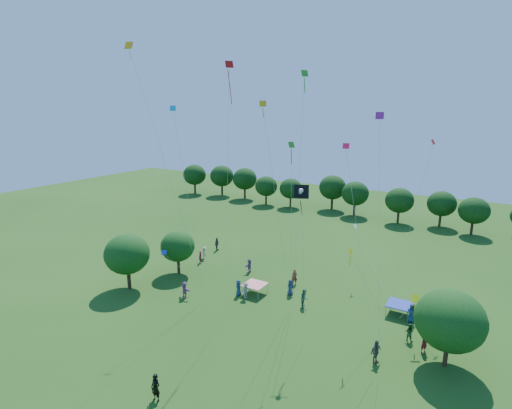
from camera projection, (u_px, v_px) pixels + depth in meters
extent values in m
cylinder|color=#422B19|center=(129.00, 280.00, 43.22)|extent=(0.39, 0.39, 1.92)
ellipsoid|color=#164715|center=(127.00, 254.00, 42.52)|extent=(4.77, 4.77, 4.30)
cylinder|color=#422B19|center=(179.00, 267.00, 47.18)|extent=(0.35, 0.35, 1.70)
ellipsoid|color=#164715|center=(178.00, 246.00, 46.59)|extent=(3.98, 3.98, 3.58)
cylinder|color=#422B19|center=(446.00, 356.00, 30.21)|extent=(0.34, 0.34, 1.63)
ellipsoid|color=#164715|center=(450.00, 320.00, 29.51)|extent=(5.08, 5.08, 4.57)
cylinder|color=#422B19|center=(195.00, 189.00, 91.66)|extent=(0.44, 0.44, 2.15)
ellipsoid|color=#113710|center=(195.00, 175.00, 90.89)|extent=(5.17, 5.17, 4.65)
cylinder|color=#422B19|center=(222.00, 190.00, 89.79)|extent=(0.45, 0.45, 2.17)
ellipsoid|color=#113710|center=(222.00, 176.00, 89.01)|extent=(5.22, 5.22, 4.70)
cylinder|color=#422B19|center=(245.00, 194.00, 86.35)|extent=(0.44, 0.44, 2.15)
ellipsoid|color=#113710|center=(245.00, 179.00, 85.59)|extent=(5.17, 5.17, 4.65)
cylinder|color=#422B19|center=(266.00, 200.00, 81.19)|extent=(0.38, 0.38, 1.87)
ellipsoid|color=#113710|center=(266.00, 186.00, 80.52)|extent=(4.48, 4.48, 4.03)
cylinder|color=#422B19|center=(290.00, 202.00, 79.09)|extent=(0.38, 0.38, 1.84)
ellipsoid|color=#113710|center=(291.00, 189.00, 78.44)|extent=(4.42, 4.42, 3.98)
cylinder|color=#422B19|center=(332.00, 204.00, 77.19)|extent=(0.44, 0.44, 2.14)
ellipsoid|color=#113710|center=(333.00, 187.00, 76.43)|extent=(5.14, 5.14, 4.63)
cylinder|color=#422B19|center=(354.00, 210.00, 72.84)|extent=(0.42, 0.42, 2.03)
ellipsoid|color=#113710|center=(355.00, 193.00, 72.12)|extent=(4.86, 4.86, 4.37)
cylinder|color=#422B19|center=(398.00, 217.00, 67.93)|extent=(0.40, 0.40, 1.96)
ellipsoid|color=#113710|center=(399.00, 200.00, 67.23)|extent=(4.71, 4.71, 4.24)
cylinder|color=#422B19|center=(440.00, 221.00, 66.02)|extent=(0.39, 0.39, 1.91)
ellipsoid|color=#113710|center=(442.00, 204.00, 65.34)|extent=(4.59, 4.59, 4.13)
cylinder|color=#422B19|center=(472.00, 228.00, 61.81)|extent=(0.39, 0.39, 1.89)
ellipsoid|color=#113710|center=(474.00, 211.00, 61.14)|extent=(4.54, 4.54, 4.08)
cube|color=red|center=(255.00, 284.00, 41.91)|extent=(2.20, 2.20, 0.08)
cylinder|color=#999999|center=(242.00, 290.00, 41.70)|extent=(0.05, 0.05, 1.10)
cylinder|color=#999999|center=(258.00, 295.00, 40.70)|extent=(0.05, 0.05, 1.10)
cylinder|color=#999999|center=(252.00, 283.00, 43.36)|extent=(0.05, 0.05, 1.10)
cylinder|color=#999999|center=(268.00, 287.00, 42.36)|extent=(0.05, 0.05, 1.10)
cube|color=#1930A5|center=(399.00, 304.00, 37.66)|extent=(2.20, 2.20, 0.08)
cylinder|color=#999999|center=(386.00, 311.00, 37.44)|extent=(0.05, 0.05, 1.10)
cylinder|color=#999999|center=(408.00, 317.00, 36.44)|extent=(0.05, 0.05, 1.10)
cylinder|color=#999999|center=(391.00, 302.00, 39.11)|extent=(0.05, 0.05, 1.10)
cylinder|color=#999999|center=(412.00, 307.00, 38.11)|extent=(0.05, 0.05, 1.10)
imported|color=black|center=(156.00, 388.00, 26.50)|extent=(0.74, 0.49, 1.97)
imported|color=navy|center=(411.00, 313.00, 36.34)|extent=(0.94, 0.58, 1.81)
imported|color=maroon|center=(200.00, 257.00, 50.32)|extent=(0.67, 0.55, 1.54)
imported|color=#225026|center=(409.00, 332.00, 33.45)|extent=(0.81, 0.50, 1.56)
imported|color=#B19C8D|center=(204.00, 253.00, 51.78)|extent=(1.11, 1.05, 1.61)
imported|color=#49403A|center=(376.00, 352.00, 30.51)|extent=(0.91, 1.22, 1.90)
imported|color=#9B5A96|center=(249.00, 265.00, 47.55)|extent=(0.61, 1.57, 1.67)
imported|color=navy|center=(239.00, 288.00, 41.57)|extent=(0.74, 0.97, 1.75)
imported|color=maroon|center=(424.00, 343.00, 31.82)|extent=(0.70, 0.75, 1.70)
imported|color=#255838|center=(304.00, 298.00, 39.22)|extent=(0.74, 1.02, 1.84)
imported|color=#AB9689|center=(246.00, 290.00, 40.98)|extent=(0.90, 1.24, 1.73)
imported|color=#484339|center=(217.00, 244.00, 54.81)|extent=(0.68, 1.14, 1.82)
imported|color=#9D5B9C|center=(185.00, 290.00, 41.14)|extent=(1.71, 1.03, 1.73)
imported|color=#1A234C|center=(290.00, 287.00, 41.72)|extent=(0.92, 0.64, 1.69)
imported|color=maroon|center=(295.00, 277.00, 44.21)|extent=(0.75, 0.59, 1.75)
cube|color=black|center=(301.00, 192.00, 32.15)|extent=(1.36, 1.09, 1.02)
cube|color=black|center=(301.00, 208.00, 32.51)|extent=(0.15, 0.27, 1.18)
sphere|color=white|center=(301.00, 191.00, 32.08)|extent=(0.37, 0.37, 0.37)
cylinder|color=white|center=(301.00, 194.00, 32.14)|extent=(0.27, 0.52, 0.34)
cylinder|color=white|center=(301.00, 194.00, 32.14)|extent=(0.27, 0.52, 0.34)
cylinder|color=beige|center=(303.00, 263.00, 32.95)|extent=(1.05, 0.78, 10.73)
cube|color=red|center=(229.00, 64.00, 34.79)|extent=(0.73, 0.77, 0.62)
cube|color=red|center=(230.00, 87.00, 35.28)|extent=(0.11, 0.64, 2.94)
cylinder|color=beige|center=(227.00, 190.00, 35.97)|extent=(1.05, 2.71, 21.22)
cube|color=#E50D3E|center=(346.00, 146.00, 28.53)|extent=(0.53, 0.42, 0.37)
cylinder|color=beige|center=(361.00, 254.00, 28.97)|extent=(3.45, 1.22, 14.96)
cube|color=orange|center=(263.00, 104.00, 28.98)|extent=(0.58, 0.52, 0.43)
cube|color=orange|center=(263.00, 113.00, 29.18)|extent=(0.09, 0.17, 0.70)
cylinder|color=beige|center=(278.00, 215.00, 33.88)|extent=(0.58, 6.28, 17.90)
cube|color=yellow|center=(350.00, 252.00, 31.27)|extent=(0.34, 0.52, 0.43)
cube|color=yellow|center=(350.00, 261.00, 31.50)|extent=(0.16, 0.22, 0.97)
cylinder|color=beige|center=(368.00, 288.00, 33.03)|extent=(2.26, 3.61, 6.64)
cube|color=#2F931A|center=(305.00, 73.00, 30.57)|extent=(0.53, 0.57, 0.49)
cube|color=#2F931A|center=(305.00, 85.00, 30.83)|extent=(0.08, 0.25, 1.10)
cylinder|color=beige|center=(298.00, 199.00, 34.74)|extent=(1.97, 3.05, 20.16)
cube|color=#1131B0|center=(164.00, 252.00, 42.65)|extent=(0.63, 0.56, 0.44)
cylinder|color=beige|center=(175.00, 263.00, 43.60)|extent=(1.15, 2.13, 2.56)
cube|color=#961975|center=(380.00, 116.00, 27.70)|extent=(0.62, 0.43, 0.49)
cylinder|color=beige|center=(379.00, 242.00, 28.29)|extent=(1.81, 2.47, 17.05)
cube|color=white|center=(355.00, 226.00, 44.01)|extent=(0.39, 0.51, 0.38)
cube|color=white|center=(355.00, 232.00, 44.21)|extent=(0.14, 0.18, 0.74)
cylinder|color=beige|center=(370.00, 259.00, 41.49)|extent=(4.93, 4.61, 4.96)
cube|color=#0D9ECB|center=(173.00, 108.00, 37.11)|extent=(0.59, 0.54, 0.49)
cylinder|color=beige|center=(189.00, 203.00, 38.72)|extent=(2.61, 0.37, 17.55)
cube|color=red|center=(433.00, 142.00, 37.75)|extent=(0.39, 0.57, 0.46)
cylinder|color=beige|center=(412.00, 221.00, 38.21)|extent=(1.80, 4.17, 14.45)
cube|color=#FF9D0D|center=(129.00, 45.00, 30.51)|extent=(0.71, 0.50, 0.57)
cube|color=#FF9D0D|center=(130.00, 55.00, 30.72)|extent=(0.12, 0.16, 0.63)
cylinder|color=beige|center=(172.00, 185.00, 35.59)|extent=(1.27, 6.56, 22.20)
cube|color=#AFCB12|center=(416.00, 299.00, 32.44)|extent=(0.85, 0.78, 0.51)
cube|color=#AFCB12|center=(415.00, 308.00, 32.69)|extent=(0.11, 0.21, 0.89)
cylinder|color=beige|center=(407.00, 310.00, 33.60)|extent=(1.32, 1.20, 2.42)
cube|color=#2C8217|center=(291.00, 145.00, 31.66)|extent=(0.49, 0.58, 0.46)
cube|color=#2C8217|center=(291.00, 156.00, 31.92)|extent=(0.13, 0.28, 1.20)
cylinder|color=beige|center=(291.00, 229.00, 35.27)|extent=(1.44, 3.57, 14.74)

